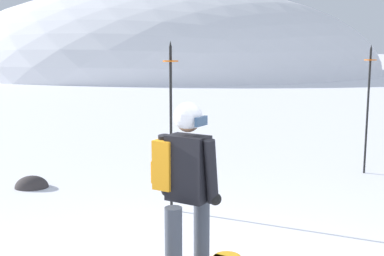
# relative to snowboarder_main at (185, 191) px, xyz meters

# --- Properties ---
(ridge_peak_main) EXTENTS (36.74, 33.07, 14.54)m
(ridge_peak_main) POSITION_rel_snowboarder_main_xyz_m (-1.89, 40.06, -0.92)
(ridge_peak_main) COLOR white
(ridge_peak_main) RESTS_ON ground
(snowboarder_main) EXTENTS (1.10, 1.61, 1.71)m
(snowboarder_main) POSITION_rel_snowboarder_main_xyz_m (0.00, 0.00, 0.00)
(snowboarder_main) COLOR orange
(snowboarder_main) RESTS_ON ground
(piste_marker_near) EXTENTS (0.20, 0.20, 2.26)m
(piste_marker_near) POSITION_rel_snowboarder_main_xyz_m (-0.19, 2.21, 0.36)
(piste_marker_near) COLOR black
(piste_marker_near) RESTS_ON ground
(piste_marker_far) EXTENTS (0.20, 0.20, 2.22)m
(piste_marker_far) POSITION_rel_snowboarder_main_xyz_m (3.13, 4.18, 0.34)
(piste_marker_far) COLOR black
(piste_marker_far) RESTS_ON ground
(rock_dark) EXTENTS (0.52, 0.44, 0.37)m
(rock_dark) POSITION_rel_snowboarder_main_xyz_m (-2.42, 3.35, -0.92)
(rock_dark) COLOR #383333
(rock_dark) RESTS_ON ground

